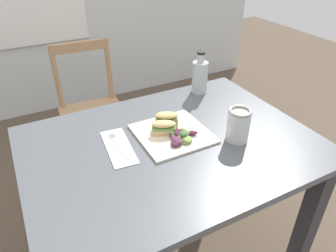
{
  "coord_description": "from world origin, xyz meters",
  "views": [
    {
      "loc": [
        -0.59,
        -0.93,
        1.48
      ],
      "look_at": [
        -0.07,
        0.06,
        0.76
      ],
      "focal_mm": 33.71,
      "sensor_mm": 36.0,
      "label": 1
    }
  ],
  "objects": [
    {
      "name": "sandwich_half_back",
      "position": [
        -0.06,
        0.09,
        0.78
      ],
      "size": [
        0.11,
        0.1,
        0.06
      ],
      "color": "#DBB270",
      "rests_on": "plate_lunch"
    },
    {
      "name": "chair_wooden_far",
      "position": [
        -0.2,
        0.88,
        0.45
      ],
      "size": [
        0.43,
        0.43,
        0.87
      ],
      "color": "tan",
      "rests_on": "ground"
    },
    {
      "name": "salad_mixed_greens",
      "position": [
        -0.06,
        -0.04,
        0.76
      ],
      "size": [
        0.14,
        0.13,
        0.03
      ],
      "color": "#84A84C",
      "rests_on": "plate_lunch"
    },
    {
      "name": "bottle_cold_brew",
      "position": [
        0.24,
        0.3,
        0.82
      ],
      "size": [
        0.08,
        0.08,
        0.22
      ],
      "color": "black",
      "rests_on": "dining_table"
    },
    {
      "name": "mason_jar_iced_tea",
      "position": [
        0.15,
        -0.13,
        0.8
      ],
      "size": [
        0.09,
        0.09,
        0.14
      ],
      "color": "gold",
      "rests_on": "dining_table"
    },
    {
      "name": "ground_plane",
      "position": [
        0.0,
        0.0,
        0.0
      ],
      "size": [
        7.56,
        7.56,
        0.0
      ],
      "primitive_type": "plane",
      "color": "brown"
    },
    {
      "name": "dining_table",
      "position": [
        -0.1,
        -0.03,
        0.61
      ],
      "size": [
        1.15,
        0.85,
        0.74
      ],
      "color": "#51565B",
      "rests_on": "ground"
    },
    {
      "name": "plate_lunch",
      "position": [
        -0.07,
        0.02,
        0.74
      ],
      "size": [
        0.29,
        0.29,
        0.01
      ],
      "primitive_type": "cube",
      "color": "beige",
      "rests_on": "dining_table"
    },
    {
      "name": "fork_on_napkin",
      "position": [
        -0.3,
        0.06,
        0.75
      ],
      "size": [
        0.03,
        0.19,
        0.0
      ],
      "color": "silver",
      "rests_on": "napkin_folded"
    },
    {
      "name": "sandwich_half_front",
      "position": [
        -0.1,
        0.03,
        0.78
      ],
      "size": [
        0.11,
        0.1,
        0.06
      ],
      "color": "#DBB270",
      "rests_on": "plate_lunch"
    },
    {
      "name": "napkin_folded",
      "position": [
        -0.3,
        0.04,
        0.74
      ],
      "size": [
        0.12,
        0.26,
        0.0
      ],
      "primitive_type": "cube",
      "rotation": [
        0.0,
        0.0,
        -0.1
      ],
      "color": "white",
      "rests_on": "dining_table"
    }
  ]
}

